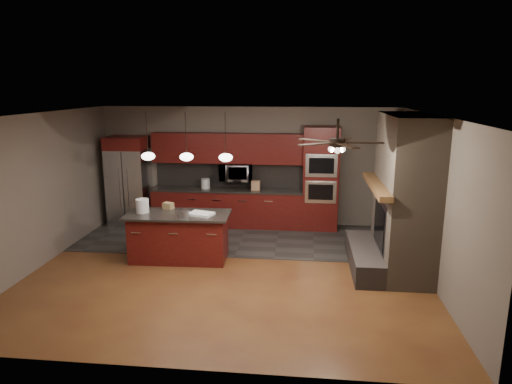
# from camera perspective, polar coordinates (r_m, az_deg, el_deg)

# --- Properties ---
(ground) EXTENTS (7.00, 7.00, 0.00)m
(ground) POSITION_cam_1_polar(r_m,az_deg,el_deg) (8.43, -3.41, -9.72)
(ground) COLOR brown
(ground) RESTS_ON ground
(ceiling) EXTENTS (7.00, 6.00, 0.02)m
(ceiling) POSITION_cam_1_polar(r_m,az_deg,el_deg) (7.78, -3.70, 9.64)
(ceiling) COLOR white
(ceiling) RESTS_ON back_wall
(back_wall) EXTENTS (7.00, 0.02, 2.80)m
(back_wall) POSITION_cam_1_polar(r_m,az_deg,el_deg) (10.90, -0.92, 3.24)
(back_wall) COLOR #675B52
(back_wall) RESTS_ON ground
(right_wall) EXTENTS (0.02, 6.00, 2.80)m
(right_wall) POSITION_cam_1_polar(r_m,az_deg,el_deg) (8.18, 21.41, -1.01)
(right_wall) COLOR #675B52
(right_wall) RESTS_ON ground
(left_wall) EXTENTS (0.02, 6.00, 2.80)m
(left_wall) POSITION_cam_1_polar(r_m,az_deg,el_deg) (9.24, -25.49, 0.15)
(left_wall) COLOR #675B52
(left_wall) RESTS_ON ground
(slate_tile_patch) EXTENTS (7.00, 2.40, 0.01)m
(slate_tile_patch) POSITION_cam_1_polar(r_m,az_deg,el_deg) (10.09, -1.73, -5.76)
(slate_tile_patch) COLOR #302E2B
(slate_tile_patch) RESTS_ON ground
(fireplace_column) EXTENTS (1.30, 2.10, 2.80)m
(fireplace_column) POSITION_cam_1_polar(r_m,az_deg,el_deg) (8.47, 17.65, -0.97)
(fireplace_column) COLOR #6B5C4D
(fireplace_column) RESTS_ON ground
(back_cabinetry) EXTENTS (3.59, 0.64, 2.20)m
(back_cabinetry) POSITION_cam_1_polar(r_m,az_deg,el_deg) (10.82, -3.58, 0.41)
(back_cabinetry) COLOR #53160F
(back_cabinetry) RESTS_ON ground
(oven_tower) EXTENTS (0.80, 0.63, 2.38)m
(oven_tower) POSITION_cam_1_polar(r_m,az_deg,el_deg) (10.56, 8.07, 1.64)
(oven_tower) COLOR #53160F
(oven_tower) RESTS_ON ground
(microwave) EXTENTS (0.73, 0.41, 0.50)m
(microwave) POSITION_cam_1_polar(r_m,az_deg,el_deg) (10.71, -2.55, 2.51)
(microwave) COLOR silver
(microwave) RESTS_ON back_cabinetry
(refrigerator) EXTENTS (0.91, 0.75, 2.12)m
(refrigerator) POSITION_cam_1_polar(r_m,az_deg,el_deg) (11.30, -15.61, 1.36)
(refrigerator) COLOR silver
(refrigerator) RESTS_ON ground
(kitchen_island) EXTENTS (1.98, 0.95, 0.92)m
(kitchen_island) POSITION_cam_1_polar(r_m,az_deg,el_deg) (8.86, -9.62, -5.51)
(kitchen_island) COLOR #53160F
(kitchen_island) RESTS_ON ground
(white_bucket) EXTENTS (0.32, 0.32, 0.26)m
(white_bucket) POSITION_cam_1_polar(r_m,az_deg,el_deg) (8.92, -14.01, -1.69)
(white_bucket) COLOR silver
(white_bucket) RESTS_ON kitchen_island
(paint_can) EXTENTS (0.20, 0.20, 0.12)m
(paint_can) POSITION_cam_1_polar(r_m,az_deg,el_deg) (8.45, -8.89, -2.75)
(paint_can) COLOR #A1A0A5
(paint_can) RESTS_ON kitchen_island
(paint_tray) EXTENTS (0.51, 0.43, 0.04)m
(paint_tray) POSITION_cam_1_polar(r_m,az_deg,el_deg) (8.57, -6.88, -2.73)
(paint_tray) COLOR white
(paint_tray) RESTS_ON kitchen_island
(cardboard_box) EXTENTS (0.23, 0.20, 0.12)m
(cardboard_box) POSITION_cam_1_polar(r_m,az_deg,el_deg) (9.09, -10.92, -1.70)
(cardboard_box) COLOR #92764B
(cardboard_box) RESTS_ON kitchen_island
(counter_bucket) EXTENTS (0.27, 0.27, 0.23)m
(counter_bucket) POSITION_cam_1_polar(r_m,az_deg,el_deg) (10.85, -6.32, 1.06)
(counter_bucket) COLOR silver
(counter_bucket) RESTS_ON back_cabinetry
(counter_box) EXTENTS (0.20, 0.16, 0.22)m
(counter_box) POSITION_cam_1_polar(r_m,az_deg,el_deg) (10.61, -0.02, 0.83)
(counter_box) COLOR tan
(counter_box) RESTS_ON back_cabinetry
(pendant_left) EXTENTS (0.26, 0.26, 0.92)m
(pendant_left) POSITION_cam_1_polar(r_m,az_deg,el_deg) (8.96, -13.33, 4.40)
(pendant_left) COLOR black
(pendant_left) RESTS_ON ceiling
(pendant_center) EXTENTS (0.26, 0.26, 0.92)m
(pendant_center) POSITION_cam_1_polar(r_m,az_deg,el_deg) (8.74, -8.68, 4.39)
(pendant_center) COLOR black
(pendant_center) RESTS_ON ceiling
(pendant_right) EXTENTS (0.26, 0.26, 0.92)m
(pendant_right) POSITION_cam_1_polar(r_m,az_deg,el_deg) (8.58, -3.81, 4.35)
(pendant_right) COLOR black
(pendant_right) RESTS_ON ceiling
(ceiling_fan) EXTENTS (1.27, 1.33, 0.41)m
(ceiling_fan) POSITION_cam_1_polar(r_m,az_deg,el_deg) (6.92, 10.13, 6.18)
(ceiling_fan) COLOR black
(ceiling_fan) RESTS_ON ceiling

